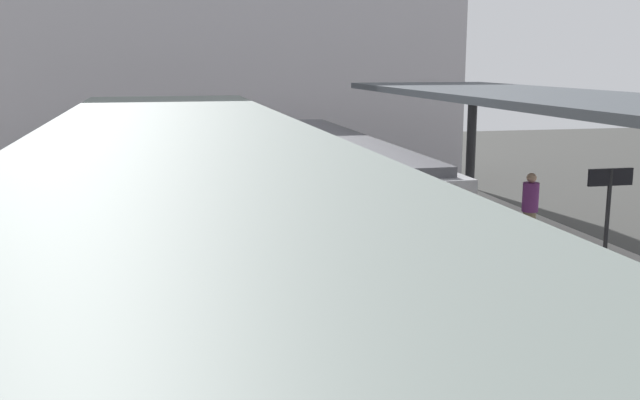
% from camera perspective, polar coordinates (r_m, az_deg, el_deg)
% --- Properties ---
extents(platform_left, '(4.40, 28.00, 1.00)m').
position_cam_1_polar(platform_left, '(10.72, -10.09, -15.06)').
color(platform_left, '#ADA8A0').
rests_on(platform_left, ground_plane).
extents(track_ballast, '(3.20, 28.00, 0.20)m').
position_cam_1_polar(track_ballast, '(11.64, 9.69, -15.02)').
color(track_ballast, '#423F3D').
rests_on(track_ballast, ground_plane).
extents(rail_near_side, '(0.08, 28.00, 0.14)m').
position_cam_1_polar(rail_near_side, '(11.33, 6.24, -14.73)').
color(rail_near_side, slate).
rests_on(rail_near_side, track_ballast).
extents(rail_far_side, '(0.08, 28.00, 0.14)m').
position_cam_1_polar(rail_far_side, '(11.85, 13.04, -13.78)').
color(rail_far_side, slate).
rests_on(rail_far_side, track_ballast).
extents(commuter_train, '(2.78, 11.51, 3.10)m').
position_cam_1_polar(commuter_train, '(18.12, 0.66, 0.00)').
color(commuter_train, '#ADADB2').
rests_on(commuter_train, track_ballast).
extents(canopy_left, '(4.18, 21.00, 3.14)m').
position_cam_1_polar(canopy_left, '(11.11, -11.05, 4.83)').
color(canopy_left, '#333335').
rests_on(canopy_left, platform_left).
extents(canopy_right, '(4.18, 21.00, 3.49)m').
position_cam_1_polar(canopy_right, '(13.61, 23.05, 6.69)').
color(canopy_right, '#333335').
rests_on(canopy_right, platform_right).
extents(platform_sign, '(0.90, 0.08, 2.21)m').
position_cam_1_polar(platform_sign, '(14.45, 21.74, 0.01)').
color(platform_sign, '#262628').
rests_on(platform_sign, platform_right).
extents(passenger_near_bench, '(0.36, 0.36, 1.70)m').
position_cam_1_polar(passenger_near_bench, '(16.92, 16.16, -0.68)').
color(passenger_near_bench, '#998460').
rests_on(passenger_near_bench, platform_right).
extents(passenger_mid_platform, '(0.36, 0.36, 1.64)m').
position_cam_1_polar(passenger_mid_platform, '(16.79, -15.96, -0.88)').
color(passenger_mid_platform, '#998460').
rests_on(passenger_mid_platform, platform_left).
extents(station_building_backdrop, '(18.00, 6.00, 11.00)m').
position_cam_1_polar(station_building_backdrop, '(29.77, -7.47, 11.49)').
color(station_building_backdrop, '#B7B2B7').
rests_on(station_building_backdrop, ground_plane).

